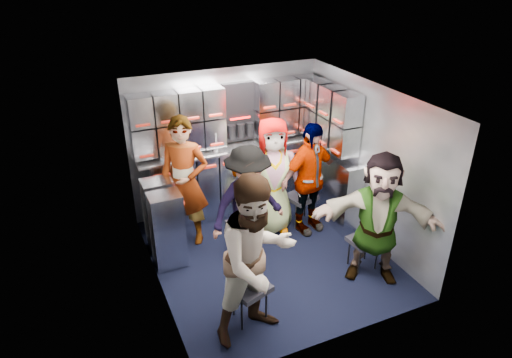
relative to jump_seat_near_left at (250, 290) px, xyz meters
name	(u,v)px	position (x,y,z in m)	size (l,w,h in m)	color
floor	(269,257)	(0.65, 0.90, -0.39)	(3.00, 3.00, 0.00)	black
wall_back	(226,140)	(0.65, 2.40, 0.66)	(2.80, 0.04, 2.10)	gray
wall_left	(152,209)	(-0.75, 0.90, 0.66)	(0.04, 3.00, 2.10)	gray
wall_right	(369,164)	(2.05, 0.90, 0.66)	(0.04, 3.00, 2.10)	gray
ceiling	(272,98)	(0.65, 0.90, 1.71)	(2.80, 3.00, 0.02)	silver
cart_bank_back	(232,181)	(0.65, 2.19, 0.11)	(2.68, 0.38, 0.99)	#A6ABB7
cart_bank_left	(164,223)	(-0.54, 1.46, 0.11)	(0.38, 0.76, 0.99)	#A6ABB7
counter	(231,148)	(0.65, 2.19, 0.63)	(2.68, 0.42, 0.03)	#BABDC2
locker_bank_back	(229,115)	(0.65, 2.25, 1.10)	(2.68, 0.28, 0.82)	#A6ABB7
locker_bank_right	(332,117)	(1.90, 1.60, 1.10)	(0.28, 1.00, 0.82)	#A6ABB7
right_cabinet	(330,184)	(1.90, 1.50, 0.11)	(0.28, 1.20, 1.00)	#A6ABB7
coffee_niche	(239,113)	(0.83, 2.31, 1.08)	(0.46, 0.16, 0.84)	black
red_latch_strip	(237,162)	(0.65, 1.99, 0.49)	(2.60, 0.02, 0.03)	#B02213
jump_seat_near_left	(250,290)	(0.00, 0.00, 0.00)	(0.46, 0.45, 0.44)	black
jump_seat_mid_left	(243,226)	(0.41, 1.19, -0.03)	(0.38, 0.36, 0.41)	black
jump_seat_center	(266,196)	(0.96, 1.66, 0.05)	(0.54, 0.53, 0.50)	black
jump_seat_mid_right	(301,199)	(1.41, 1.46, 0.00)	(0.46, 0.45, 0.45)	black
jump_seat_near_right	(364,242)	(1.62, 0.26, -0.03)	(0.37, 0.36, 0.41)	black
attendant_standing	(184,182)	(-0.18, 1.70, 0.48)	(0.63, 0.42, 1.74)	black
attendant_arc_a	(257,260)	(0.00, -0.18, 0.50)	(0.87, 0.67, 1.78)	black
attendant_arc_b	(248,205)	(0.41, 1.01, 0.38)	(0.99, 0.57, 1.53)	black
attendant_arc_c	(272,177)	(0.96, 1.48, 0.43)	(0.80, 0.52, 1.64)	black
attendant_arc_d	(309,179)	(1.41, 1.28, 0.40)	(0.92, 0.38, 1.57)	black
attendant_arc_e	(378,218)	(1.62, 0.08, 0.41)	(1.49, 0.47, 1.61)	black
bottle_left	(162,152)	(-0.34, 2.14, 0.76)	(0.06, 0.06, 0.25)	white
bottle_mid	(216,142)	(0.41, 2.14, 0.78)	(0.07, 0.07, 0.27)	white
bottle_right	(265,135)	(1.16, 2.14, 0.75)	(0.07, 0.07, 0.23)	white
cup_left	(171,156)	(-0.22, 2.13, 0.69)	(0.08, 0.08, 0.10)	#CCB090
cup_right	(273,139)	(1.28, 2.13, 0.69)	(0.08, 0.08, 0.09)	#CCB090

